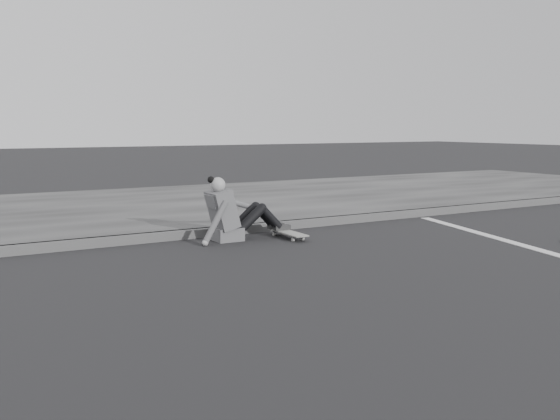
{
  "coord_description": "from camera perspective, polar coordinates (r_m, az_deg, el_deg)",
  "views": [
    {
      "loc": [
        -3.89,
        -5.35,
        1.54
      ],
      "look_at": [
        -0.08,
        1.27,
        0.5
      ],
      "focal_mm": 40.0,
      "sensor_mm": 36.0,
      "label": 1
    }
  ],
  "objects": [
    {
      "name": "sidewalk",
      "position": [
        11.71,
        -10.28,
        0.37
      ],
      "size": [
        24.0,
        6.0,
        0.12
      ],
      "primitive_type": "cube",
      "color": "#373737",
      "rests_on": "ground"
    },
    {
      "name": "skateboard",
      "position": [
        8.57,
        0.73,
        -2.11
      ],
      "size": [
        0.2,
        0.78,
        0.09
      ],
      "color": "#979792",
      "rests_on": "ground"
    },
    {
      "name": "ground",
      "position": [
        6.79,
        5.96,
        -5.39
      ],
      "size": [
        80.0,
        80.0,
        0.0
      ],
      "primitive_type": "plane",
      "color": "black",
      "rests_on": "ground"
    },
    {
      "name": "seated_woman",
      "position": [
        8.4,
        -4.44,
        -0.34
      ],
      "size": [
        1.38,
        0.46,
        0.88
      ],
      "color": "#505053",
      "rests_on": "ground"
    },
    {
      "name": "curb",
      "position": [
        8.96,
        -3.75,
        -1.77
      ],
      "size": [
        24.0,
        0.16,
        0.12
      ],
      "primitive_type": "cube",
      "color": "#444444",
      "rests_on": "ground"
    }
  ]
}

